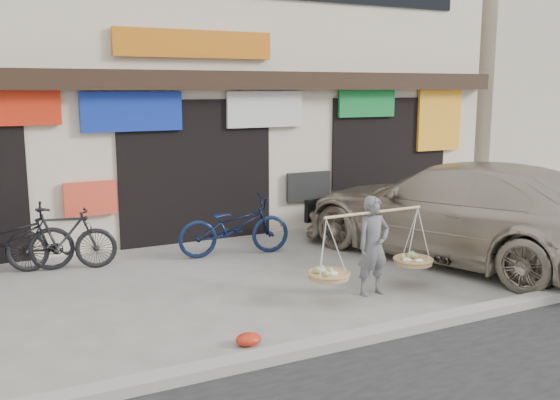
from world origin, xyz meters
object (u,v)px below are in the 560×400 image
suv (457,210)px  bike_0 (4,241)px  bike_1 (61,239)px  street_vendor (373,250)px  bike_2 (234,226)px

suv → bike_0: bearing=-37.2°
bike_1 → suv: 6.61m
suv → street_vendor: bearing=3.4°
bike_0 → suv: (7.02, -2.48, 0.29)m
bike_1 → bike_2: (2.84, -0.41, 0.00)m
street_vendor → bike_1: bearing=137.6°
bike_1 → bike_2: bike_2 is taller
bike_0 → bike_2: size_ratio=1.05×
street_vendor → bike_1: street_vendor is taller
street_vendor → suv: (2.41, 0.93, 0.20)m
street_vendor → bike_1: 4.99m
bike_1 → bike_2: 2.87m
street_vendor → bike_0: (-4.61, 3.41, -0.10)m
bike_1 → suv: suv is taller
bike_1 → bike_2: bearing=-83.8°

